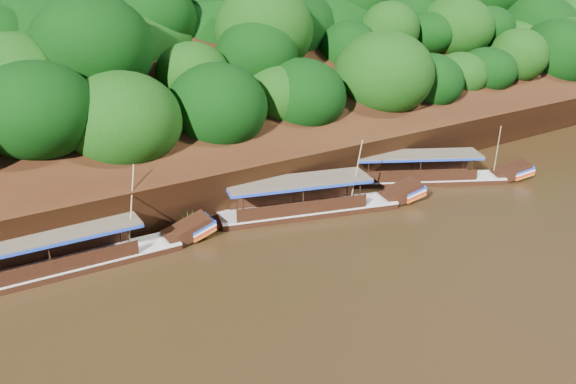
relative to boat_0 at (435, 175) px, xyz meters
name	(u,v)px	position (x,y,z in m)	size (l,w,h in m)	color
ground	(366,260)	(-12.61, -6.54, -0.52)	(160.00, 160.00, 0.00)	black
riverbank	(193,135)	(-12.62, 16.19, 1.36)	(120.00, 30.06, 19.40)	black
boat_0	(435,175)	(0.00, 0.00, 0.00)	(13.41, 8.60, 5.10)	black
boat_1	(319,205)	(-10.82, 0.29, 0.04)	(14.35, 6.07, 5.53)	black
boat_2	(80,258)	(-26.21, 1.65, 0.01)	(14.97, 2.91, 5.65)	black
reeds	(237,203)	(-15.60, 2.98, 0.33)	(49.36, 2.56, 1.98)	#25721C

